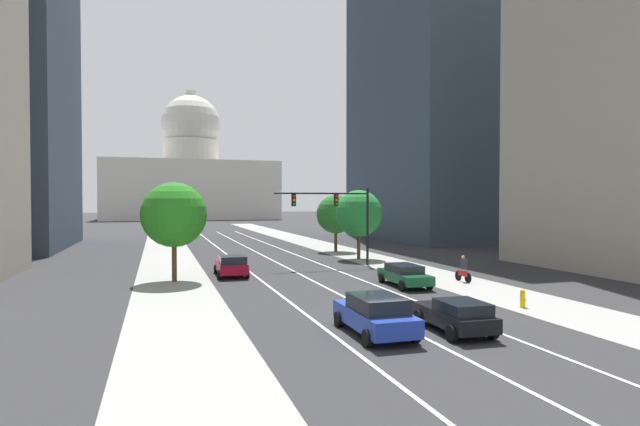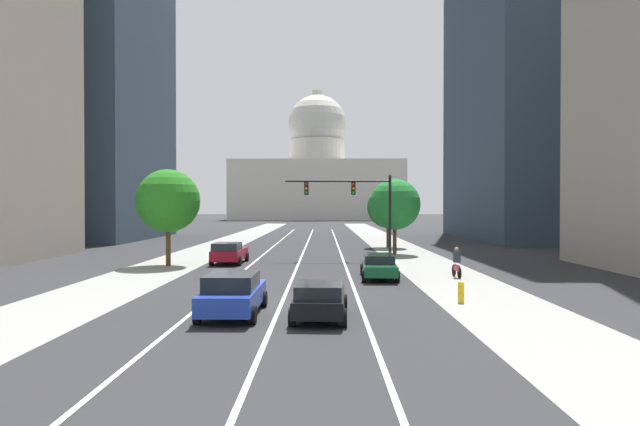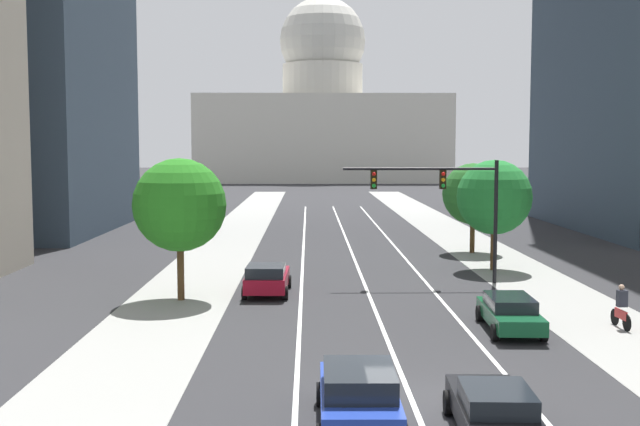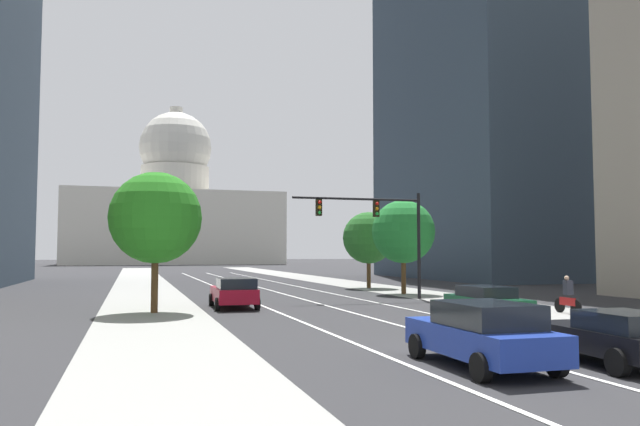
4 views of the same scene
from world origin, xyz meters
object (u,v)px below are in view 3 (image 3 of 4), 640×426
(car_blue, at_px, (359,395))
(street_tree_mid_left, at_px, (180,205))
(car_black, at_px, (493,408))
(capitol_building, at_px, (323,117))
(car_crimson, at_px, (267,278))
(street_tree_far_right, at_px, (494,197))
(street_tree_mid_right, at_px, (473,194))
(car_green, at_px, (510,312))
(cyclist, at_px, (621,307))
(traffic_signal_mast, at_px, (447,194))

(car_blue, bearing_deg, street_tree_mid_left, 24.09)
(car_black, bearing_deg, capitol_building, 3.35)
(capitol_building, distance_m, car_crimson, 122.71)
(capitol_building, relative_size, street_tree_far_right, 7.87)
(car_black, distance_m, street_tree_mid_right, 33.49)
(car_green, bearing_deg, street_tree_mid_left, 68.15)
(car_crimson, xyz_separation_m, street_tree_far_right, (12.51, 7.22, 3.37))
(capitol_building, height_order, cyclist, capitol_building)
(car_green, bearing_deg, traffic_signal_mast, 6.12)
(street_tree_mid_right, bearing_deg, traffic_signal_mast, -108.29)
(capitol_building, bearing_deg, car_green, -87.86)
(street_tree_far_right, bearing_deg, car_blue, -110.48)
(capitol_building, relative_size, street_tree_mid_right, 8.33)
(capitol_building, height_order, car_black, capitol_building)
(traffic_signal_mast, bearing_deg, car_black, -96.96)
(street_tree_mid_right, bearing_deg, street_tree_far_right, -92.53)
(capitol_building, xyz_separation_m, car_green, (4.83, -129.46, -12.18))
(car_black, bearing_deg, cyclist, -31.67)
(traffic_signal_mast, distance_m, street_tree_mid_right, 12.09)
(traffic_signal_mast, height_order, street_tree_far_right, traffic_signal_mast)
(car_crimson, height_order, car_blue, car_blue)
(car_black, bearing_deg, car_crimson, 22.09)
(car_crimson, distance_m, car_black, 19.40)
(street_tree_far_right, bearing_deg, car_black, -103.37)
(car_crimson, height_order, car_black, car_crimson)
(cyclist, relative_size, street_tree_far_right, 0.27)
(car_green, bearing_deg, street_tree_far_right, -8.32)
(cyclist, bearing_deg, car_crimson, 60.24)
(capitol_building, height_order, traffic_signal_mast, capitol_building)
(car_blue, xyz_separation_m, street_tree_mid_left, (-7.11, 16.36, 3.55))
(street_tree_mid_right, bearing_deg, cyclist, -86.64)
(car_green, bearing_deg, car_crimson, 55.03)
(cyclist, distance_m, street_tree_far_right, 14.80)
(cyclist, bearing_deg, traffic_signal_mast, 23.70)
(street_tree_mid_right, bearing_deg, street_tree_mid_left, -136.81)
(cyclist, xyz_separation_m, street_tree_mid_right, (-1.27, 21.53, 3.06))
(traffic_signal_mast, xyz_separation_m, street_tree_far_right, (3.47, 4.27, -0.44))
(traffic_signal_mast, distance_m, street_tree_far_right, 5.52)
(car_green, distance_m, street_tree_mid_right, 22.32)
(street_tree_far_right, bearing_deg, capitol_building, 93.82)
(car_green, height_order, traffic_signal_mast, traffic_signal_mast)
(car_crimson, height_order, car_green, car_crimson)
(traffic_signal_mast, relative_size, street_tree_mid_right, 1.34)
(car_blue, bearing_deg, car_crimson, 10.96)
(car_blue, bearing_deg, car_black, -101.11)
(car_crimson, height_order, street_tree_mid_left, street_tree_mid_left)
(capitol_building, xyz_separation_m, cyclist, (9.25, -129.13, -12.05))
(capitol_building, relative_size, car_crimson, 11.06)
(car_green, height_order, street_tree_mid_left, street_tree_mid_left)
(capitol_building, xyz_separation_m, traffic_signal_mast, (4.20, -119.06, -8.29))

